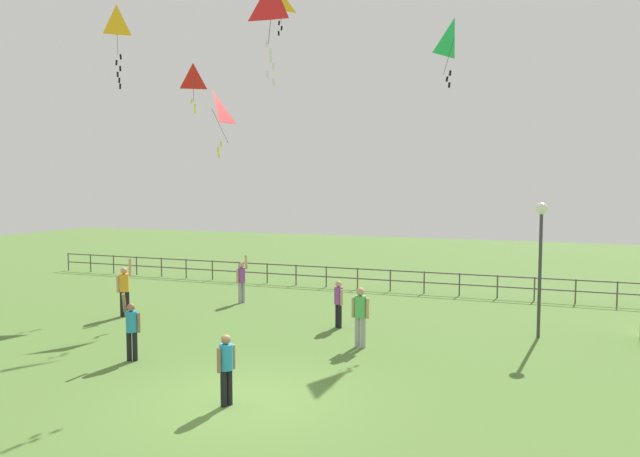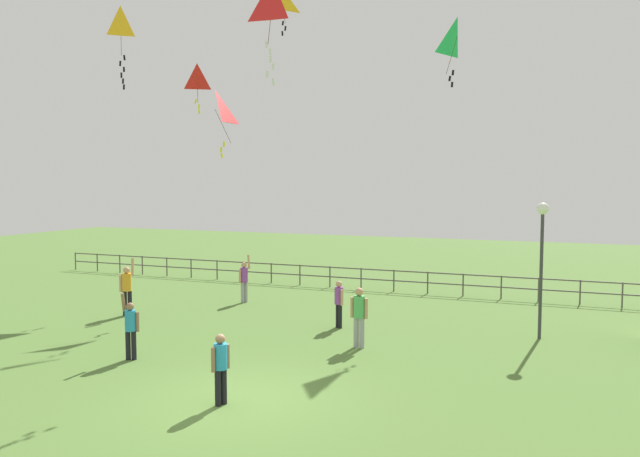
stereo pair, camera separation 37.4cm
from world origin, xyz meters
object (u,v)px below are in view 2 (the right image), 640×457
(person_0, at_px, (339,301))
(person_5, at_px, (127,287))
(person_1, at_px, (359,313))
(kite_5, at_px, (457,37))
(person_4, at_px, (221,364))
(kite_8, at_px, (215,111))
(kite_4, at_px, (272,5))
(person_3, at_px, (244,279))
(kite_6, at_px, (197,78))
(person_2, at_px, (131,326))
(kite_2, at_px, (282,1))
(lamppost, at_px, (542,239))
(kite_3, at_px, (121,28))

(person_0, xyz_separation_m, person_5, (-7.63, -1.05, 0.14))
(person_1, distance_m, kite_5, 11.43)
(person_4, relative_size, kite_8, 0.58)
(person_5, height_order, kite_4, kite_4)
(kite_4, height_order, kite_8, kite_4)
(person_3, xyz_separation_m, person_4, (4.85, -9.83, -0.07))
(kite_5, bearing_deg, person_0, -121.45)
(person_1, height_order, kite_8, kite_8)
(person_4, xyz_separation_m, kite_6, (-7.94, 11.48, 8.33))
(person_2, height_order, kite_2, kite_2)
(person_0, relative_size, person_4, 1.01)
(kite_4, height_order, kite_6, kite_4)
(person_5, relative_size, kite_6, 0.98)
(lamppost, relative_size, kite_2, 1.99)
(kite_2, bearing_deg, kite_4, -66.82)
(person_3, xyz_separation_m, kite_2, (-0.00, 3.62, 11.67))
(kite_4, bearing_deg, kite_6, 138.18)
(person_1, bearing_deg, kite_4, 171.05)
(person_4, bearing_deg, person_5, 140.53)
(kite_5, bearing_deg, kite_4, -125.55)
(person_1, distance_m, person_2, 6.27)
(person_3, relative_size, kite_3, 0.60)
(kite_2, distance_m, kite_4, 8.75)
(person_3, bearing_deg, kite_4, -51.03)
(lamppost, relative_size, person_4, 2.70)
(kite_4, xyz_separation_m, kite_5, (4.50, 6.30, 0.06))
(person_0, height_order, kite_6, kite_6)
(person_1, relative_size, kite_2, 0.84)
(person_1, height_order, person_3, person_3)
(person_0, relative_size, person_5, 0.75)
(person_3, distance_m, kite_3, 10.75)
(kite_5, bearing_deg, kite_6, -176.92)
(person_3, bearing_deg, kite_8, 176.25)
(person_2, relative_size, kite_2, 0.88)
(person_3, height_order, kite_6, kite_6)
(person_1, height_order, person_4, person_1)
(lamppost, bearing_deg, kite_3, -179.92)
(person_4, bearing_deg, kite_5, 76.31)
(kite_3, height_order, kite_8, kite_3)
(lamppost, distance_m, kite_6, 15.72)
(lamppost, xyz_separation_m, person_1, (-4.78, -2.94, -2.03))
(person_3, relative_size, kite_6, 0.90)
(person_5, bearing_deg, kite_6, 93.78)
(person_0, height_order, person_4, person_0)
(lamppost, height_order, person_4, lamppost)
(kite_2, xyz_separation_m, kite_8, (-1.26, -3.54, -5.05))
(person_4, xyz_separation_m, kite_5, (2.94, 12.06, 9.20))
(person_3, bearing_deg, person_1, -36.08)
(person_0, bearing_deg, kite_4, -135.92)
(person_3, bearing_deg, person_5, -127.62)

